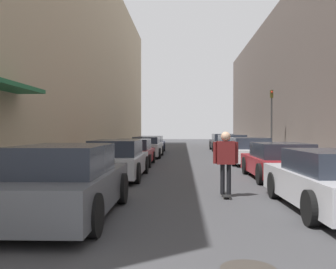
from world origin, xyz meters
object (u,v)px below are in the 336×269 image
object	(u,v)px
parked_car_left_0	(67,183)
parked_car_left_1	(117,160)
parked_car_left_3	(147,147)
parked_car_right_4	(222,142)
traffic_light	(271,116)
parked_car_left_4	(151,144)
parked_car_right_0	(335,181)
parked_car_right_1	(279,162)
skateboarder	(226,157)
parked_car_right_2	(249,151)
parked_car_right_3	(231,146)
parked_car_left_2	(133,153)

from	to	relation	value
parked_car_left_0	parked_car_left_1	bearing A→B (deg)	90.68
parked_car_left_3	parked_car_right_4	bearing A→B (deg)	54.23
traffic_light	parked_car_left_1	bearing A→B (deg)	-130.16
parked_car_left_4	parked_car_right_0	xyz separation A→B (m)	(5.69, -20.77, 0.01)
parked_car_right_1	parked_car_right_4	size ratio (longest dim) A/B	0.96
parked_car_left_1	parked_car_right_1	world-z (taller)	parked_car_left_1
skateboarder	parked_car_right_1	bearing A→B (deg)	57.45
parked_car_left_3	parked_car_left_4	size ratio (longest dim) A/B	1.18
parked_car_left_3	parked_car_right_2	world-z (taller)	parked_car_right_2
parked_car_left_1	parked_car_right_3	distance (m)	13.00
parked_car_left_2	parked_car_right_2	xyz separation A→B (m)	(5.74, 1.02, 0.03)
skateboarder	parked_car_right_4	bearing A→B (deg)	84.25
parked_car_left_1	parked_car_right_2	world-z (taller)	parked_car_left_1
parked_car_left_1	parked_car_right_3	bearing A→B (deg)	64.71
parked_car_left_4	skateboarder	bearing A→B (deg)	-79.52
parked_car_left_3	skateboarder	distance (m)	14.28
parked_car_left_1	skateboarder	xyz separation A→B (m)	(3.42, -3.63, 0.38)
parked_car_left_3	parked_car_right_3	world-z (taller)	parked_car_right_3
parked_car_right_1	traffic_light	xyz separation A→B (m)	(1.82, 8.98, 1.90)
parked_car_right_2	skateboarder	xyz separation A→B (m)	(-2.24, -9.45, 0.39)
parked_car_left_4	parked_car_right_0	size ratio (longest dim) A/B	0.90
parked_car_left_0	parked_car_right_3	size ratio (longest dim) A/B	0.94
parked_car_left_1	parked_car_left_2	world-z (taller)	parked_car_left_1
parked_car_right_4	parked_car_left_0	bearing A→B (deg)	-103.01
parked_car_right_1	skateboarder	xyz separation A→B (m)	(-2.26, -3.54, 0.41)
parked_car_left_0	parked_car_right_2	xyz separation A→B (m)	(5.60, 11.83, -0.05)
parked_car_left_4	parked_car_right_3	bearing A→B (deg)	-34.13
parked_car_left_0	parked_car_right_4	bearing A→B (deg)	76.99
parked_car_left_3	parked_car_right_3	size ratio (longest dim) A/B	1.00
parked_car_left_1	parked_car_right_2	size ratio (longest dim) A/B	1.01
parked_car_left_0	parked_car_left_4	size ratio (longest dim) A/B	1.11
parked_car_right_1	parked_car_right_3	world-z (taller)	parked_car_right_3
parked_car_left_1	parked_car_right_3	xyz separation A→B (m)	(5.55, 11.75, 0.02)
parked_car_right_2	parked_car_right_3	distance (m)	5.93
parked_car_right_1	parked_car_left_0	bearing A→B (deg)	-133.47
parked_car_right_0	parked_car_right_2	world-z (taller)	parked_car_right_2
parked_car_right_0	parked_car_left_1	bearing A→B (deg)	137.13
parked_car_right_3	parked_car_left_4	bearing A→B (deg)	145.87
parked_car_right_0	parked_car_left_0	bearing A→B (deg)	-171.20
parked_car_right_1	parked_car_right_0	bearing A→B (deg)	-91.45
traffic_light	parked_car_left_3	bearing A→B (deg)	169.67
parked_car_right_1	parked_car_right_3	bearing A→B (deg)	90.63
parked_car_left_2	parked_car_left_3	world-z (taller)	parked_car_left_3
parked_car_left_0	parked_car_right_3	world-z (taller)	parked_car_left_0
parked_car_left_4	parked_car_right_2	xyz separation A→B (m)	(5.80, -9.79, 0.02)
parked_car_left_4	parked_car_left_2	bearing A→B (deg)	-89.64
parked_car_left_1	parked_car_right_3	world-z (taller)	parked_car_right_3
parked_car_right_4	parked_car_right_2	bearing A→B (deg)	-89.64
parked_car_left_2	parked_car_right_0	xyz separation A→B (m)	(5.62, -9.97, 0.02)
parked_car_left_1	parked_car_left_2	bearing A→B (deg)	90.80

